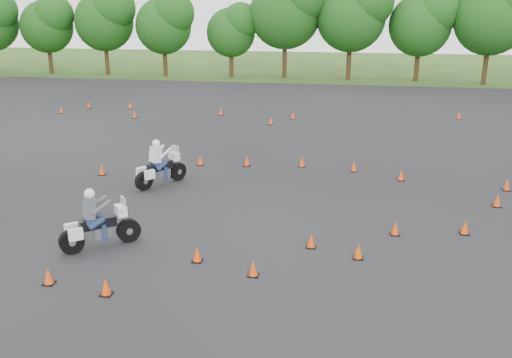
# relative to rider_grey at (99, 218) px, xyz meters

# --- Properties ---
(ground) EXTENTS (140.00, 140.00, 0.00)m
(ground) POSITION_rel_rider_grey_xyz_m (4.19, 0.03, -0.98)
(ground) COLOR #2D5119
(ground) RESTS_ON ground
(asphalt_pad) EXTENTS (62.00, 62.00, 0.00)m
(asphalt_pad) POSITION_rel_rider_grey_xyz_m (4.19, 6.03, -0.97)
(asphalt_pad) COLOR black
(asphalt_pad) RESTS_ON ground
(treeline) EXTENTS (86.78, 32.77, 10.68)m
(treeline) POSITION_rel_rider_grey_xyz_m (6.75, 35.08, 3.63)
(treeline) COLOR #194714
(treeline) RESTS_ON ground
(traffic_cones) EXTENTS (33.31, 32.68, 0.45)m
(traffic_cones) POSITION_rel_rider_grey_xyz_m (4.98, 5.14, -0.75)
(traffic_cones) COLOR #E74109
(traffic_cones) RESTS_ON asphalt_pad
(rider_grey) EXTENTS (2.44, 2.20, 1.95)m
(rider_grey) POSITION_rel_rider_grey_xyz_m (0.00, 0.00, 0.00)
(rider_grey) COLOR #484C51
(rider_grey) RESTS_ON ground
(rider_white) EXTENTS (2.02, 2.58, 1.97)m
(rider_white) POSITION_rel_rider_grey_xyz_m (-0.19, 6.31, 0.01)
(rider_white) COLOR silver
(rider_white) RESTS_ON ground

